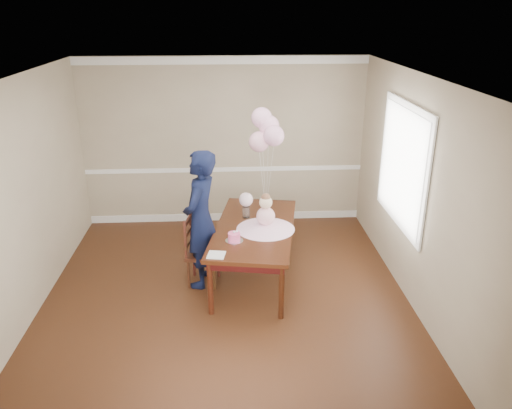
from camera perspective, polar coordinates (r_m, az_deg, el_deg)
name	(u,v)px	position (r m, az deg, el deg)	size (l,w,h in m)	color
floor	(226,300)	(6.31, -3.40, -10.81)	(4.50, 5.00, 0.00)	black
ceiling	(221,78)	(5.37, -4.05, 14.26)	(4.50, 5.00, 0.02)	silver
wall_back	(224,143)	(8.09, -3.67, 7.07)	(4.50, 0.02, 2.70)	tan
wall_front	(223,331)	(3.49, -3.75, -14.23)	(4.50, 0.02, 2.70)	tan
wall_left	(22,203)	(6.15, -25.15, 0.19)	(0.02, 5.00, 2.70)	tan
wall_right	(417,194)	(6.11, 17.91, 1.10)	(0.02, 5.00, 2.70)	tan
chair_rail_trim	(225,170)	(8.20, -3.59, 4.01)	(4.50, 0.02, 0.07)	white
crown_molding	(222,60)	(7.85, -3.90, 16.13)	(4.50, 0.02, 0.12)	white
baseboard_trim	(226,217)	(8.49, -3.46, -1.39)	(4.50, 0.02, 0.12)	white
window_frame	(403,165)	(6.48, 16.42, 4.32)	(0.02, 1.66, 1.56)	white
window_blinds	(401,165)	(6.48, 16.27, 4.32)	(0.01, 1.50, 1.40)	silver
dining_table_top	(255,228)	(6.46, -0.17, -2.75)	(0.99, 1.97, 0.05)	black
table_apron	(255,234)	(6.49, -0.17, -3.35)	(0.89, 1.87, 0.10)	black
table_leg_fl	(210,288)	(5.90, -5.24, -9.48)	(0.07, 0.07, 0.69)	black
table_leg_fr	(281,292)	(5.80, 2.92, -9.98)	(0.07, 0.07, 0.69)	black
table_leg_bl	(234,225)	(7.48, -2.53, -2.31)	(0.07, 0.07, 0.69)	black
table_leg_br	(289,227)	(7.41, 3.82, -2.60)	(0.07, 0.07, 0.69)	black
baby_skirt	(266,225)	(6.37, 1.10, -2.39)	(0.75, 0.75, 0.10)	#FFBBDB
baby_torso	(266,216)	(6.32, 1.11, -1.33)	(0.24, 0.24, 0.24)	#FFA1D3
baby_head	(266,202)	(6.25, 1.12, 0.25)	(0.17, 0.17, 0.17)	beige
baby_hair	(266,198)	(6.23, 1.13, 0.76)	(0.12, 0.12, 0.12)	brown
cake_platter	(234,241)	(6.07, -2.50, -4.15)	(0.22, 0.22, 0.01)	silver
birthday_cake	(234,237)	(6.05, -2.51, -3.69)	(0.15, 0.15, 0.10)	#EE4B89
cake_flower_a	(234,232)	(6.02, -2.52, -3.14)	(0.03, 0.03, 0.03)	silver
cake_flower_b	(237,231)	(6.04, -2.22, -3.08)	(0.03, 0.03, 0.03)	white
rose_vase_near	(246,212)	(6.70, -1.14, -0.84)	(0.10, 0.10, 0.16)	silver
roses_near	(246,200)	(6.64, -1.15, 0.57)	(0.19, 0.19, 0.19)	beige
napkin	(216,255)	(5.75, -4.57, -5.77)	(0.20, 0.20, 0.01)	silver
balloon_weight	(266,210)	(6.93, 1.15, -0.68)	(0.04, 0.04, 0.02)	white
balloon_a	(259,142)	(6.63, 0.36, 7.18)	(0.28, 0.28, 0.28)	#F2ABC0
balloon_b	(274,136)	(6.54, 2.05, 7.85)	(0.28, 0.28, 0.28)	#EBA6CA
balloon_c	(269,126)	(6.67, 1.48, 9.00)	(0.28, 0.28, 0.28)	#F8B0D2
balloon_d	(262,118)	(6.67, 0.64, 9.89)	(0.28, 0.28, 0.28)	#FFB4DB
balloon_ribbon_a	(263,182)	(6.79, 0.76, 2.57)	(0.00, 0.00, 0.83)	white
balloon_ribbon_b	(270,180)	(6.74, 1.58, 2.87)	(0.00, 0.00, 0.93)	silver
balloon_ribbon_c	(267,174)	(6.80, 1.30, 3.47)	(0.00, 0.00, 1.03)	silver
balloon_ribbon_d	(264,170)	(6.80, 0.90, 3.91)	(0.00, 0.00, 1.12)	white
dining_chair_seat	(203,254)	(6.51, -6.05, -5.63)	(0.41, 0.41, 0.05)	#34170E
chair_leg_fl	(189,274)	(6.50, -7.71, -7.92)	(0.04, 0.04, 0.40)	#32180D
chair_leg_fr	(214,276)	(6.44, -4.80, -8.10)	(0.04, 0.04, 0.40)	#3A2110
chair_leg_bl	(194,262)	(6.78, -7.10, -6.54)	(0.04, 0.04, 0.40)	#3D1410
chair_leg_br	(219,263)	(6.72, -4.31, -6.70)	(0.04, 0.04, 0.40)	#39150F
chair_back_post_l	(185,240)	(6.28, -8.10, -4.06)	(0.04, 0.04, 0.52)	#3B1710
chair_back_post_r	(191,229)	(6.57, -7.45, -2.80)	(0.04, 0.04, 0.52)	#37150F
chair_slat_low	(189,242)	(6.47, -7.72, -4.30)	(0.03, 0.37, 0.05)	#381E0F
chair_slat_mid	(188,232)	(6.41, -7.78, -3.12)	(0.03, 0.37, 0.05)	#37190F
chair_slat_top	(187,221)	(6.35, -7.85, -1.91)	(0.03, 0.37, 0.05)	#34140E
woman	(201,220)	(6.30, -6.33, -1.73)	(0.65, 0.44, 1.80)	black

